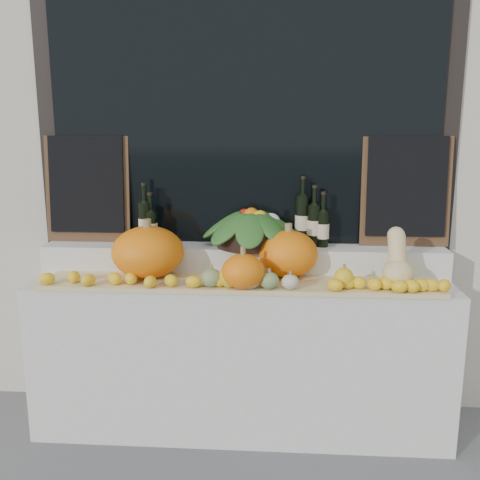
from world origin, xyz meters
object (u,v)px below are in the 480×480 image
Objects in this scene: pumpkin_right at (288,254)px; butternut_squash at (397,263)px; pumpkin_left at (148,252)px; produce_bowl at (251,227)px; wine_bottle_tall at (302,220)px.

butternut_squash is (0.56, -0.14, -0.01)m from pumpkin_right.
produce_bowl reaches higher than pumpkin_left.
wine_bottle_tall is (0.08, 0.20, 0.15)m from pumpkin_right.
pumpkin_right is 0.27m from wine_bottle_tall.
produce_bowl is (-0.21, 0.14, 0.12)m from pumpkin_right.
pumpkin_left is 0.76m from pumpkin_right.
pumpkin_left is 0.65× the size of produce_bowl.
pumpkin_left is 1.32× the size of butternut_squash.
butternut_squash is 0.49× the size of produce_bowl.
butternut_squash is 0.60m from wine_bottle_tall.
pumpkin_right is 0.57m from butternut_squash.
produce_bowl is at bearing -168.58° from wine_bottle_tall.
wine_bottle_tall is (0.29, 0.06, 0.04)m from produce_bowl.
wine_bottle_tall reaches higher than pumpkin_left.
pumpkin_left is at bearing -159.69° from produce_bowl.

